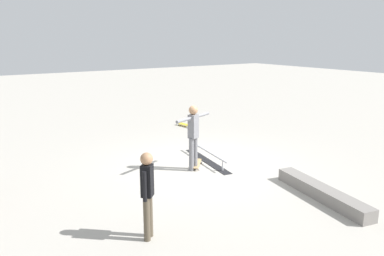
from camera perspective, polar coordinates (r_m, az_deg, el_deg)
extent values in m
plane|color=#ADA89E|center=(10.27, 1.51, -5.61)|extent=(60.00, 60.00, 0.00)
cube|color=black|center=(10.66, 2.24, -4.86)|extent=(2.38, 0.63, 0.01)
cylinder|color=#B7B7BC|center=(9.88, 4.54, -5.56)|extent=(0.04, 0.04, 0.28)
cylinder|color=#B7B7BC|center=(11.38, 0.25, -2.96)|extent=(0.04, 0.04, 0.28)
cylinder|color=#B7B7BC|center=(10.58, 2.25, -3.44)|extent=(2.19, 0.42, 0.05)
cube|color=gray|center=(8.67, 18.60, -9.02)|extent=(2.60, 0.86, 0.27)
cylinder|color=slate|center=(9.91, 0.46, -3.73)|extent=(0.16, 0.16, 0.85)
cylinder|color=slate|center=(9.78, -0.10, -3.97)|extent=(0.16, 0.16, 0.85)
cube|color=slate|center=(9.66, 0.19, 0.25)|extent=(0.26, 0.27, 0.60)
sphere|color=#A87A56|center=(9.58, 0.19, 2.66)|extent=(0.23, 0.23, 0.23)
cylinder|color=slate|center=(9.93, 1.49, 1.94)|extent=(0.27, 0.55, 0.08)
cylinder|color=slate|center=(9.30, -1.20, 1.17)|extent=(0.27, 0.55, 0.08)
cube|color=tan|center=(10.21, 0.64, -5.24)|extent=(0.73, 0.68, 0.02)
cylinder|color=white|center=(9.96, 1.10, -6.05)|extent=(0.06, 0.06, 0.05)
cylinder|color=white|center=(9.99, -0.22, -5.99)|extent=(0.06, 0.06, 0.05)
cylinder|color=white|center=(10.47, 1.45, -5.07)|extent=(0.06, 0.06, 0.05)
cylinder|color=white|center=(10.50, 0.20, -5.02)|extent=(0.06, 0.06, 0.05)
cylinder|color=brown|center=(6.61, -6.68, -13.24)|extent=(0.16, 0.16, 0.76)
cylinder|color=brown|center=(6.73, -6.28, -12.69)|extent=(0.16, 0.16, 0.76)
cube|color=black|center=(6.41, -6.63, -7.72)|extent=(0.26, 0.26, 0.54)
sphere|color=#A87A56|center=(6.29, -6.72, -4.54)|extent=(0.21, 0.21, 0.21)
cylinder|color=black|center=(6.31, -7.00, -8.56)|extent=(0.10, 0.10, 0.51)
cylinder|color=black|center=(6.55, -6.26, -7.71)|extent=(0.10, 0.10, 0.51)
cube|color=yellow|center=(14.74, -1.11, 0.56)|extent=(0.82, 0.31, 0.02)
cylinder|color=white|center=(14.89, -2.13, 0.46)|extent=(0.06, 0.04, 0.05)
cylinder|color=white|center=(15.03, -1.46, 0.59)|extent=(0.06, 0.04, 0.05)
cylinder|color=white|center=(14.48, -0.75, 0.11)|extent=(0.06, 0.04, 0.05)
cylinder|color=white|center=(14.63, -0.07, 0.25)|extent=(0.06, 0.04, 0.05)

